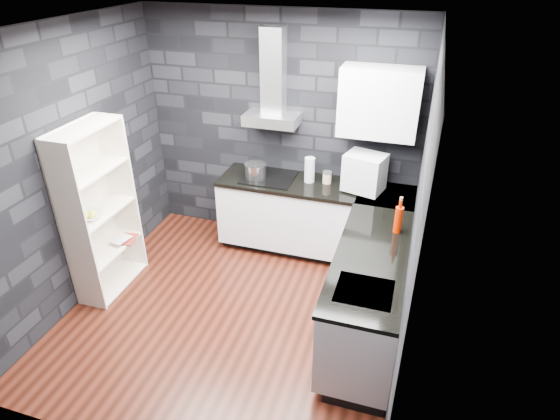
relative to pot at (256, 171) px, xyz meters
The scene contains 28 objects.
ground 1.62m from the pot, 81.10° to the right, with size 3.20×3.20×0.00m, color #42180E.
ceiling 2.14m from the pot, 81.10° to the right, with size 3.20×3.20×0.00m, color white.
wall_back 0.55m from the pot, 60.94° to the left, with size 3.20×0.05×2.70m, color black.
wall_front 2.92m from the pot, 86.07° to the right, with size 3.20×0.05×2.70m, color black.
wall_left 1.94m from the pot, 138.37° to the right, with size 0.05×3.20×2.70m, color black.
wall_right 2.25m from the pot, 34.81° to the right, with size 0.05×3.20×2.70m, color black.
toekick_back 1.17m from the pot, ahead, with size 2.18×0.50×0.10m, color black.
toekick_right 2.15m from the pot, 37.20° to the right, with size 0.50×1.78×0.10m, color black.
counter_back_cab 0.86m from the pot, ahead, with size 2.20×0.60×0.76m, color white.
counter_right_cab 1.97m from the pot, 37.93° to the right, with size 0.60×1.80×0.76m, color white.
counter_back_top 0.71m from the pot, ahead, with size 2.20×0.62×0.04m, color black.
counter_right_top 1.89m from the pot, 38.12° to the right, with size 0.62×1.80×0.04m, color black.
counter_corner_top 1.50m from the pot, ahead, with size 0.62×0.62×0.04m, color black.
hood_body 0.62m from the pot, 47.51° to the left, with size 0.60×0.34×0.12m, color silver.
hood_chimney 1.12m from the pot, 57.39° to the left, with size 0.24×0.20×0.90m, color silver.
upper_cabinet 1.57m from the pot, ahead, with size 0.80×0.35×0.70m, color silver.
cooktop 0.17m from the pot, 12.21° to the left, with size 0.58×0.50×0.01m, color black.
sink_rim 2.24m from the pot, 48.06° to the right, with size 0.44×0.40×0.01m, color silver.
pot is the anchor object (origin of this frame).
glass_vase 0.62m from the pot, ahead, with size 0.12×0.12×0.29m, color silver.
storage_jar 0.82m from the pot, ahead, with size 0.10×0.10×0.12m, color tan.
utensil_crock 1.02m from the pot, ahead, with size 0.11×0.11×0.14m, color silver.
appliance_garage 1.24m from the pot, ahead, with size 0.41×0.32×0.41m, color silver.
red_bottle 1.81m from the pot, 23.42° to the right, with size 0.08×0.08×0.26m, color #9C1900.
bookshelf 1.73m from the pot, 134.84° to the right, with size 0.34×0.80×1.80m, color silver.
fruit_bowl 1.84m from the pot, 131.73° to the right, with size 0.23×0.23×0.06m, color silver.
book_red 1.65m from the pot, 139.47° to the right, with size 0.18×0.02×0.24m, color maroon.
book_second 1.67m from the pot, 138.56° to the right, with size 0.15×0.02×0.20m, color #B2B2B2.
Camera 1 is at (1.52, -3.31, 3.22)m, focal length 30.00 mm.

